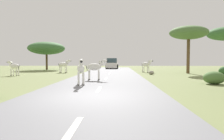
% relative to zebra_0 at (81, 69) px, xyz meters
% --- Properties ---
extents(ground_plane, '(90.00, 90.00, 0.00)m').
position_rel_zebra_0_xyz_m(ground_plane, '(0.89, -3.80, -0.98)').
color(ground_plane, olive).
extents(road, '(6.00, 64.00, 0.05)m').
position_rel_zebra_0_xyz_m(road, '(1.21, -3.80, -0.95)').
color(road, slate).
rests_on(road, ground_plane).
extents(lane_markings, '(0.16, 56.00, 0.01)m').
position_rel_zebra_0_xyz_m(lane_markings, '(1.21, -4.80, -0.93)').
color(lane_markings, silver).
rests_on(lane_markings, road).
extents(zebra_0, '(0.64, 1.63, 1.56)m').
position_rel_zebra_0_xyz_m(zebra_0, '(0.00, 0.00, 0.00)').
color(zebra_0, silver).
rests_on(zebra_0, road).
extents(zebra_1, '(1.63, 0.42, 1.54)m').
position_rel_zebra_0_xyz_m(zebra_1, '(0.49, 3.05, -0.01)').
color(zebra_1, silver).
rests_on(zebra_1, road).
extents(zebra_2, '(1.37, 1.30, 1.58)m').
position_rel_zebra_0_xyz_m(zebra_2, '(-4.23, 12.32, -0.03)').
color(zebra_2, silver).
rests_on(zebra_2, ground_plane).
extents(zebra_3, '(1.51, 0.74, 1.47)m').
position_rel_zebra_0_xyz_m(zebra_3, '(-7.72, 7.45, -0.10)').
color(zebra_3, silver).
rests_on(zebra_3, ground_plane).
extents(zebra_4, '(1.37, 1.28, 1.57)m').
position_rel_zebra_0_xyz_m(zebra_4, '(5.55, 13.27, -0.04)').
color(zebra_4, silver).
rests_on(zebra_4, ground_plane).
extents(car_0, '(2.11, 4.39, 1.74)m').
position_rel_zebra_0_xyz_m(car_0, '(1.11, 23.53, -0.13)').
color(car_0, white).
rests_on(car_0, road).
extents(tree_1, '(5.52, 5.52, 4.24)m').
position_rel_zebra_0_xyz_m(tree_1, '(-8.79, 19.57, 2.29)').
color(tree_1, '#4C3823').
rests_on(tree_1, ground_plane).
extents(tree_2, '(4.16, 4.16, 5.22)m').
position_rel_zebra_0_xyz_m(tree_2, '(9.89, 11.32, 3.46)').
color(tree_2, brown).
rests_on(tree_2, ground_plane).
extents(bush_1, '(1.31, 1.18, 0.79)m').
position_rel_zebra_0_xyz_m(bush_1, '(8.08, 1.03, -0.59)').
color(bush_1, '#4C7038').
rests_on(bush_1, ground_plane).
extents(rock_1, '(0.56, 0.51, 0.39)m').
position_rel_zebra_0_xyz_m(rock_1, '(5.54, 9.36, -0.78)').
color(rock_1, gray).
rests_on(rock_1, ground_plane).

